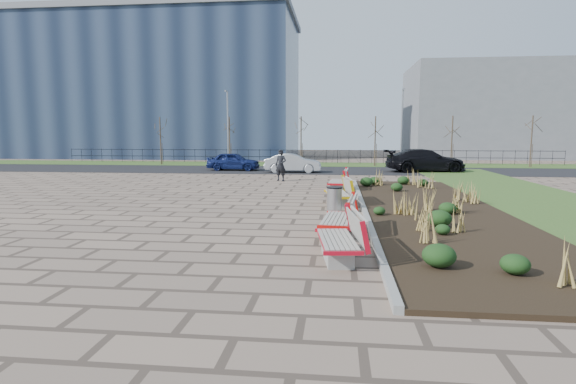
# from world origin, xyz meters

# --- Properties ---
(ground) EXTENTS (120.00, 120.00, 0.00)m
(ground) POSITION_xyz_m (0.00, 0.00, 0.00)
(ground) COLOR #7E6856
(ground) RESTS_ON ground
(planting_bed) EXTENTS (4.50, 18.00, 0.10)m
(planting_bed) POSITION_xyz_m (6.25, 5.00, 0.05)
(planting_bed) COLOR black
(planting_bed) RESTS_ON ground
(planting_curb) EXTENTS (0.16, 18.00, 0.15)m
(planting_curb) POSITION_xyz_m (3.92, 5.00, 0.07)
(planting_curb) COLOR gray
(planting_curb) RESTS_ON ground
(grass_verge_far) EXTENTS (80.00, 5.00, 0.04)m
(grass_verge_far) POSITION_xyz_m (0.00, 28.00, 0.02)
(grass_verge_far) COLOR #33511E
(grass_verge_far) RESTS_ON ground
(road) EXTENTS (80.00, 7.00, 0.02)m
(road) POSITION_xyz_m (0.00, 22.00, 0.01)
(road) COLOR black
(road) RESTS_ON ground
(bench_a) EXTENTS (1.15, 2.20, 1.00)m
(bench_a) POSITION_xyz_m (3.00, -1.12, 0.50)
(bench_a) COLOR red
(bench_a) RESTS_ON ground
(bench_b) EXTENTS (1.10, 2.18, 1.00)m
(bench_b) POSITION_xyz_m (3.00, 1.25, 0.50)
(bench_b) COLOR red
(bench_b) RESTS_ON ground
(bench_c) EXTENTS (1.17, 2.20, 1.00)m
(bench_c) POSITION_xyz_m (3.00, 6.24, 0.50)
(bench_c) COLOR gold
(bench_c) RESTS_ON ground
(bench_d) EXTENTS (1.04, 2.16, 1.00)m
(bench_d) POSITION_xyz_m (3.00, 10.46, 0.50)
(bench_d) COLOR red
(bench_d) RESTS_ON ground
(litter_bin) EXTENTS (0.50, 0.50, 0.86)m
(litter_bin) POSITION_xyz_m (2.91, 4.59, 0.43)
(litter_bin) COLOR #B2B2B7
(litter_bin) RESTS_ON ground
(pedestrian) EXTENTS (0.74, 0.59, 1.77)m
(pedestrian) POSITION_xyz_m (-0.18, 14.60, 0.89)
(pedestrian) COLOR black
(pedestrian) RESTS_ON ground
(car_blue) EXTENTS (3.83, 1.62, 1.29)m
(car_blue) POSITION_xyz_m (-4.46, 21.25, 0.67)
(car_blue) COLOR navy
(car_blue) RESTS_ON road
(car_silver) EXTENTS (3.90, 1.48, 1.27)m
(car_silver) POSITION_xyz_m (-0.03, 20.01, 0.66)
(car_silver) COLOR #9A9DA1
(car_silver) RESTS_ON road
(car_black) EXTENTS (5.66, 2.91, 1.57)m
(car_black) POSITION_xyz_m (9.07, 21.53, 0.81)
(car_black) COLOR black
(car_black) RESTS_ON road
(tree_a) EXTENTS (1.40, 1.40, 4.00)m
(tree_a) POSITION_xyz_m (-12.00, 26.50, 2.04)
(tree_a) COLOR #4C3D2D
(tree_a) RESTS_ON grass_verge_far
(tree_b) EXTENTS (1.40, 1.40, 4.00)m
(tree_b) POSITION_xyz_m (-6.00, 26.50, 2.04)
(tree_b) COLOR #4C3D2D
(tree_b) RESTS_ON grass_verge_far
(tree_c) EXTENTS (1.40, 1.40, 4.00)m
(tree_c) POSITION_xyz_m (0.00, 26.50, 2.04)
(tree_c) COLOR #4C3D2D
(tree_c) RESTS_ON grass_verge_far
(tree_d) EXTENTS (1.40, 1.40, 4.00)m
(tree_d) POSITION_xyz_m (6.00, 26.50, 2.04)
(tree_d) COLOR #4C3D2D
(tree_d) RESTS_ON grass_verge_far
(tree_e) EXTENTS (1.40, 1.40, 4.00)m
(tree_e) POSITION_xyz_m (12.00, 26.50, 2.04)
(tree_e) COLOR #4C3D2D
(tree_e) RESTS_ON grass_verge_far
(tree_f) EXTENTS (1.40, 1.40, 4.00)m
(tree_f) POSITION_xyz_m (18.00, 26.50, 2.04)
(tree_f) COLOR #4C3D2D
(tree_f) RESTS_ON grass_verge_far
(lamp_west) EXTENTS (0.24, 0.60, 6.00)m
(lamp_west) POSITION_xyz_m (-6.00, 26.00, 3.04)
(lamp_west) COLOR gray
(lamp_west) RESTS_ON grass_verge_far
(lamp_east) EXTENTS (0.24, 0.60, 6.00)m
(lamp_east) POSITION_xyz_m (8.00, 26.00, 3.04)
(lamp_east) COLOR gray
(lamp_east) RESTS_ON grass_verge_far
(railing_fence) EXTENTS (44.00, 0.10, 1.20)m
(railing_fence) POSITION_xyz_m (0.00, 29.50, 0.64)
(railing_fence) COLOR black
(railing_fence) RESTS_ON grass_verge_far
(building_glass) EXTENTS (40.00, 14.00, 15.00)m
(building_glass) POSITION_xyz_m (-22.00, 40.00, 7.50)
(building_glass) COLOR #192338
(building_glass) RESTS_ON ground
(building_grey) EXTENTS (18.00, 12.00, 10.00)m
(building_grey) POSITION_xyz_m (20.00, 42.00, 5.00)
(building_grey) COLOR slate
(building_grey) RESTS_ON ground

